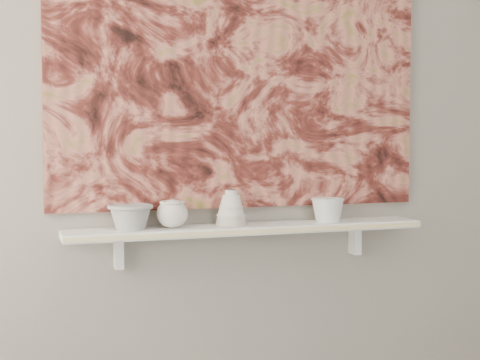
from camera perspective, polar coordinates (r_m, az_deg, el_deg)
name	(u,v)px	position (r m, az deg, el deg)	size (l,w,h in m)	color
wall_back	(242,115)	(2.63, 0.13, 5.53)	(3.60, 3.60, 0.00)	gray
shelf	(250,229)	(2.56, 0.84, -4.17)	(1.40, 0.18, 0.03)	white
shelf_stripe	(258,232)	(2.47, 1.58, -4.42)	(1.40, 0.01, 0.02)	beige
bracket_left	(119,252)	(2.51, -10.32, -6.09)	(0.03, 0.06, 0.12)	white
bracket_right	(355,240)	(2.83, 9.78, -5.04)	(0.03, 0.06, 0.12)	white
painting	(243,66)	(2.63, 0.24, 9.69)	(1.50, 0.03, 1.10)	maroon
house_motif	(347,145)	(2.78, 9.09, 2.93)	(0.09, 0.00, 0.08)	black
bowl_grey	(130,217)	(2.43, -9.33, -3.10)	(0.16, 0.16, 0.09)	#A0A09E
cup_cream	(172,214)	(2.46, -5.79, -2.89)	(0.11, 0.11, 0.10)	white
bell_vessel	(231,208)	(2.52, -0.77, -2.38)	(0.12, 0.12, 0.14)	beige
bowl_white	(328,209)	(2.68, 7.49, -2.51)	(0.13, 0.13, 0.10)	silver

